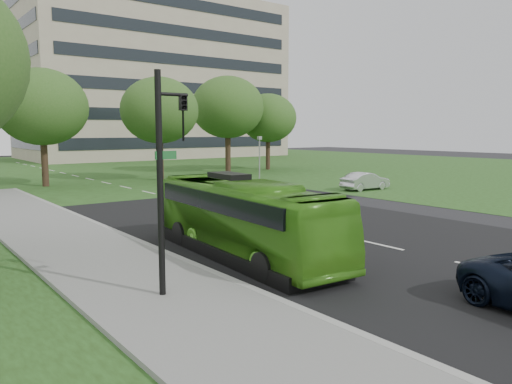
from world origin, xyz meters
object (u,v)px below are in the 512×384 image
Objects in this scene: tree_park_b at (42,107)px; bus at (243,219)px; office_building at (155,79)px; traffic_light at (166,167)px; tree_park_e at (268,118)px; camera_pole at (259,153)px; sedan at (365,181)px; tree_park_d at (228,107)px; tree_park_c at (159,110)px.

bus is at bearing -90.88° from tree_park_b.
office_building reaches higher than traffic_light.
bus is at bearing -129.78° from tree_park_e.
bus is 1.63× the size of traffic_light.
camera_pole is (15.01, 18.62, 1.15)m from bus.
traffic_light is at bearing -131.90° from tree_park_e.
camera_pole reaches higher than bus.
sedan is at bearing -99.67° from office_building.
office_building is 10.57× the size of camera_pole.
bus is (-26.97, -62.14, -11.21)m from office_building.
tree_park_d is 34.96m from bus.
traffic_light is at bearing -116.06° from tree_park_c.
tree_park_d is 1.71× the size of traffic_light.
tree_park_d is (-8.09, -33.19, -5.92)m from office_building.
traffic_light is 1.50× the size of camera_pole.
traffic_light is (-22.90, -31.32, -3.24)m from tree_park_d.
office_building is 4.86× the size of tree_park_e.
office_building reaches higher than tree_park_b.
office_building is 4.32× the size of bus.
tree_park_e is 20.76m from sedan.
bus is at bearing 35.87° from traffic_light.
tree_park_b is 1.08× the size of tree_park_e.
tree_park_e reaches higher than camera_pole.
tree_park_e is at bearing -94.45° from office_building.
tree_park_b is at bearing 86.62° from traffic_light.
sedan is 1.02× the size of camera_pole.
tree_park_e is (-2.55, -32.81, -6.90)m from office_building.
office_building is 4.50× the size of tree_park_b.
tree_park_d is 1.18× the size of tree_park_e.
camera_pole is at bearing -52.18° from tree_park_c.
camera_pole is at bearing -105.37° from office_building.
camera_pole is (-11.96, -43.52, -10.05)m from office_building.
tree_park_d is 5.63m from tree_park_e.
tree_park_e is (14.78, 3.78, -0.34)m from tree_park_c.
tree_park_c reaches higher than tree_park_e.
sedan is at bearing -92.34° from tree_park_d.
office_building is 4.57× the size of tree_park_c.
camera_pole is at bearing 53.14° from traffic_light.
tree_park_b is 18.65m from tree_park_d.
bus is at bearing 120.94° from sedan.
office_building is at bearing 69.68° from traffic_light.
bus is (-18.88, -28.94, -5.29)m from tree_park_d.
tree_park_b reaches higher than sedan.
office_building reaches higher than tree_park_d.
office_building is 33.62m from tree_park_e.
traffic_light is at bearing -98.73° from tree_park_b.
tree_park_d is 2.56× the size of camera_pole.
tree_park_c is 27.70m from bus.
office_building is 7.04× the size of traffic_light.
office_building is at bearing -8.06° from sedan.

